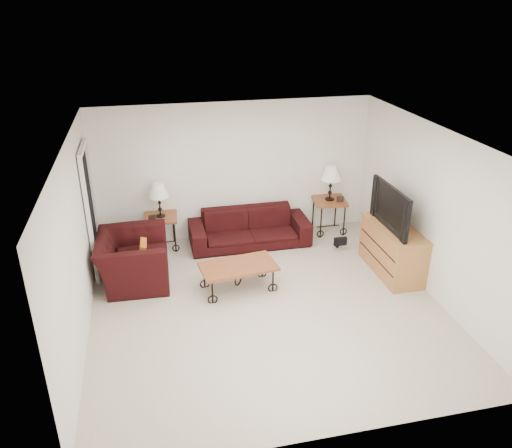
{
  "coord_description": "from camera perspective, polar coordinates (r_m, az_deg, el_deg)",
  "views": [
    {
      "loc": [
        -1.51,
        -6.07,
        4.18
      ],
      "look_at": [
        0.0,
        0.7,
        1.0
      ],
      "focal_mm": 35.46,
      "sensor_mm": 36.0,
      "label": 1
    }
  ],
  "objects": [
    {
      "name": "coffee_table",
      "position": [
        7.78,
        -2.0,
        -6.02
      ],
      "size": [
        1.21,
        0.76,
        0.43
      ],
      "primitive_type": "cube",
      "rotation": [
        0.0,
        0.0,
        0.13
      ],
      "color": "brown",
      "rests_on": "ground"
    },
    {
      "name": "tv_stand",
      "position": [
        8.47,
        15.16,
        -2.78
      ],
      "size": [
        0.56,
        1.34,
        0.8
      ],
      "primitive_type": "cube",
      "color": "#AE8540",
      "rests_on": "ground"
    },
    {
      "name": "backpack",
      "position": [
        9.12,
        9.23,
        -1.37
      ],
      "size": [
        0.37,
        0.29,
        0.46
      ],
      "primitive_type": "ellipsoid",
      "rotation": [
        0.0,
        0.0,
        -0.05
      ],
      "color": "black",
      "rests_on": "ground"
    },
    {
      "name": "sofa",
      "position": [
        9.12,
        -0.75,
        -0.44
      ],
      "size": [
        2.15,
        0.84,
        0.63
      ],
      "primitive_type": "imported",
      "color": "black",
      "rests_on": "ground"
    },
    {
      "name": "photo_frame_right",
      "position": [
        9.46,
        9.48,
        2.79
      ],
      "size": [
        0.13,
        0.06,
        0.11
      ],
      "primitive_type": "cube",
      "rotation": [
        0.0,
        0.0,
        -0.34
      ],
      "color": "black",
      "rests_on": "side_table_right"
    },
    {
      "name": "throw_pillow",
      "position": [
        8.02,
        -12.72,
        -3.17
      ],
      "size": [
        0.11,
        0.36,
        0.36
      ],
      "primitive_type": "cube",
      "rotation": [
        0.0,
        0.0,
        1.54
      ],
      "color": "#C86819",
      "rests_on": "armchair"
    },
    {
      "name": "ground",
      "position": [
        7.52,
        1.18,
        -9.13
      ],
      "size": [
        5.0,
        5.0,
        0.0
      ],
      "primitive_type": "plane",
      "color": "beige",
      "rests_on": "ground"
    },
    {
      "name": "lamp_left",
      "position": [
        8.89,
        -10.86,
        2.67
      ],
      "size": [
        0.37,
        0.37,
        0.61
      ],
      "primitive_type": null,
      "rotation": [
        0.0,
        0.0,
        -0.07
      ],
      "color": "black",
      "rests_on": "side_table_left"
    },
    {
      "name": "ceiling",
      "position": [
        6.47,
        1.37,
        9.59
      ],
      "size": [
        5.0,
        5.0,
        0.0
      ],
      "primitive_type": "plane",
      "color": "white",
      "rests_on": "wall_back"
    },
    {
      "name": "wall_back",
      "position": [
        9.18,
        -2.46,
        6.0
      ],
      "size": [
        5.0,
        0.02,
        2.5
      ],
      "primitive_type": "cube",
      "color": "silver",
      "rests_on": "ground"
    },
    {
      "name": "lamp_right",
      "position": [
        9.44,
        8.41,
        4.6
      ],
      "size": [
        0.42,
        0.42,
        0.66
      ],
      "primitive_type": null,
      "rotation": [
        0.0,
        0.0,
        -0.13
      ],
      "color": "black",
      "rests_on": "side_table_right"
    },
    {
      "name": "photo_frame_left",
      "position": [
        8.85,
        -11.65,
        0.69
      ],
      "size": [
        0.12,
        0.03,
        0.1
      ],
      "primitive_type": "cube",
      "rotation": [
        0.0,
        0.0,
        0.11
      ],
      "color": "black",
      "rests_on": "side_table_left"
    },
    {
      "name": "television",
      "position": [
        8.16,
        15.61,
        1.86
      ],
      "size": [
        0.16,
        1.2,
        0.69
      ],
      "primitive_type": "imported",
      "rotation": [
        0.0,
        0.0,
        -1.57
      ],
      "color": "black",
      "rests_on": "tv_stand"
    },
    {
      "name": "armchair",
      "position": [
        8.13,
        -13.7,
        -3.89
      ],
      "size": [
        1.1,
        1.25,
        0.79
      ],
      "primitive_type": "imported",
      "rotation": [
        0.0,
        0.0,
        1.54
      ],
      "color": "black",
      "rests_on": "ground"
    },
    {
      "name": "side_table_left",
      "position": [
        9.13,
        -10.56,
        -0.91
      ],
      "size": [
        0.6,
        0.6,
        0.61
      ],
      "primitive_type": "cube",
      "rotation": [
        0.0,
        0.0,
        -0.07
      ],
      "color": "brown",
      "rests_on": "ground"
    },
    {
      "name": "doorway",
      "position": [
        8.39,
        -18.18,
        1.23
      ],
      "size": [
        0.08,
        0.94,
        2.04
      ],
      "primitive_type": "cube",
      "color": "black",
      "rests_on": "ground"
    },
    {
      "name": "wall_left",
      "position": [
        6.81,
        -19.65,
        -2.4
      ],
      "size": [
        0.02,
        5.0,
        2.5
      ],
      "primitive_type": "cube",
      "color": "silver",
      "rests_on": "ground"
    },
    {
      "name": "wall_right",
      "position": [
        7.84,
        19.31,
        1.24
      ],
      "size": [
        0.02,
        5.0,
        2.5
      ],
      "primitive_type": "cube",
      "color": "silver",
      "rests_on": "ground"
    },
    {
      "name": "wall_front",
      "position": [
        4.86,
        8.47,
        -12.79
      ],
      "size": [
        5.0,
        0.02,
        2.5
      ],
      "primitive_type": "cube",
      "color": "silver",
      "rests_on": "ground"
    },
    {
      "name": "side_table_right",
      "position": [
        9.68,
        8.17,
        0.94
      ],
      "size": [
        0.68,
        0.68,
        0.66
      ],
      "primitive_type": "cube",
      "rotation": [
        0.0,
        0.0,
        -0.13
      ],
      "color": "brown",
      "rests_on": "ground"
    }
  ]
}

